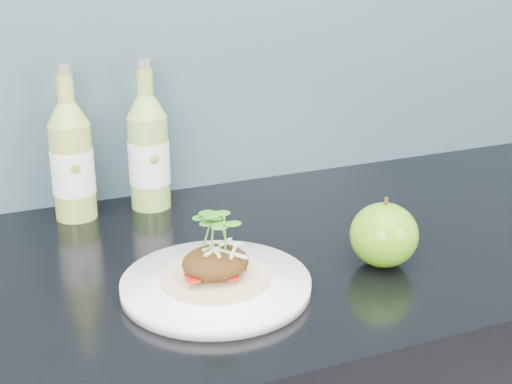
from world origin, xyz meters
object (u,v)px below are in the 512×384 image
at_px(dinner_plate, 216,285).
at_px(green_apple, 384,235).
at_px(cider_bottle_left, 72,161).
at_px(cider_bottle_right, 149,152).

distance_m(dinner_plate, green_apple, 0.24).
relative_size(dinner_plate, cider_bottle_left, 1.22).
distance_m(green_apple, cider_bottle_left, 0.49).
xyz_separation_m(green_apple, cider_bottle_left, (-0.35, 0.33, 0.05)).
bearing_deg(cider_bottle_right, green_apple, -43.96).
height_order(dinner_plate, cider_bottle_left, cider_bottle_left).
relative_size(green_apple, cider_bottle_left, 0.44).
bearing_deg(green_apple, dinner_plate, 175.72).
height_order(green_apple, cider_bottle_right, cider_bottle_right).
distance_m(dinner_plate, cider_bottle_left, 0.35).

